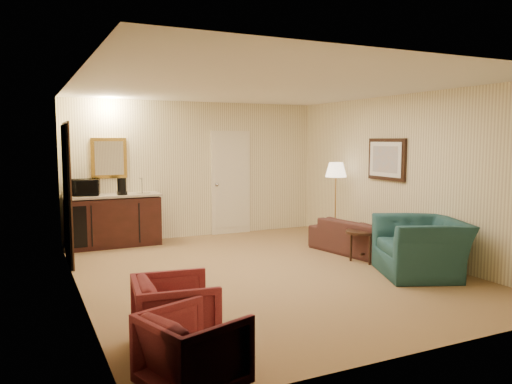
% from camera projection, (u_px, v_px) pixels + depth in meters
% --- Properties ---
extents(ground, '(6.00, 6.00, 0.00)m').
position_uv_depth(ground, '(265.00, 272.00, 7.10)').
color(ground, '#92684A').
rests_on(ground, ground).
extents(room_walls, '(5.02, 6.01, 2.61)m').
position_uv_depth(room_walls, '(237.00, 150.00, 7.57)').
color(room_walls, '#F8EDBA').
rests_on(room_walls, ground).
extents(wetbar_cabinet, '(1.64, 0.58, 0.92)m').
position_uv_depth(wetbar_cabinet, '(113.00, 220.00, 8.79)').
color(wetbar_cabinet, '#331410').
rests_on(wetbar_cabinet, ground).
extents(sofa, '(0.92, 2.00, 0.75)m').
position_uv_depth(sofa, '(365.00, 232.00, 8.13)').
color(sofa, black).
rests_on(sofa, ground).
extents(teal_armchair, '(1.19, 1.42, 1.06)m').
position_uv_depth(teal_armchair, '(421.00, 237.00, 6.90)').
color(teal_armchair, '#1C4147').
rests_on(teal_armchair, ground).
extents(rose_chair_near, '(0.75, 0.79, 0.73)m').
position_uv_depth(rose_chair_near, '(175.00, 310.00, 4.45)').
color(rose_chair_near, maroon).
rests_on(rose_chair_near, ground).
extents(rose_chair_far, '(0.80, 0.83, 0.68)m').
position_uv_depth(rose_chair_far, '(193.00, 348.00, 3.70)').
color(rose_chair_far, maroon).
rests_on(rose_chair_far, ground).
extents(coffee_table, '(0.98, 0.82, 0.48)m').
position_uv_depth(coffee_table, '(370.00, 245.00, 7.80)').
color(coffee_table, black).
rests_on(coffee_table, ground).
extents(floor_lamp, '(0.46, 0.46, 1.47)m').
position_uv_depth(floor_lamp, '(335.00, 202.00, 9.19)').
color(floor_lamp, '#C39041').
rests_on(floor_lamp, ground).
extents(waste_bin, '(0.29, 0.29, 0.28)m').
position_uv_depth(waste_bin, '(151.00, 236.00, 9.04)').
color(waste_bin, black).
rests_on(waste_bin, ground).
extents(microwave, '(0.55, 0.38, 0.34)m').
position_uv_depth(microwave, '(84.00, 186.00, 8.57)').
color(microwave, black).
rests_on(microwave, wetbar_cabinet).
extents(coffee_maker, '(0.18, 0.18, 0.30)m').
position_uv_depth(coffee_maker, '(122.00, 186.00, 8.68)').
color(coffee_maker, black).
rests_on(coffee_maker, wetbar_cabinet).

